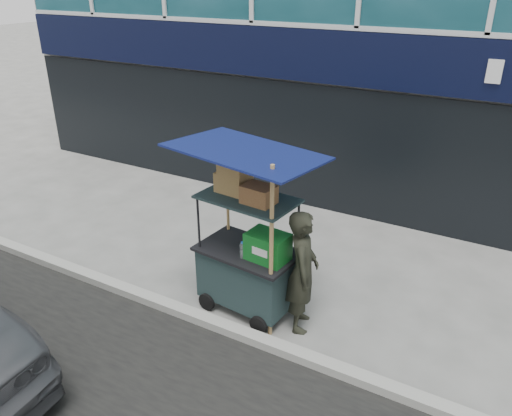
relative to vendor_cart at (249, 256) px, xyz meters
The scene contains 4 objects.
ground 0.93m from the vendor_cart, 81.34° to the right, with size 80.00×80.00×0.00m, color #62635E.
curb 0.98m from the vendor_cart, 84.21° to the right, with size 80.00×0.18×0.12m, color #97988F.
vendor_cart is the anchor object (origin of this frame).
vendor_man 0.78m from the vendor_cart, ahead, with size 0.61×0.40×1.66m, color black.
Camera 1 is at (2.82, -4.52, 4.24)m, focal length 35.00 mm.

